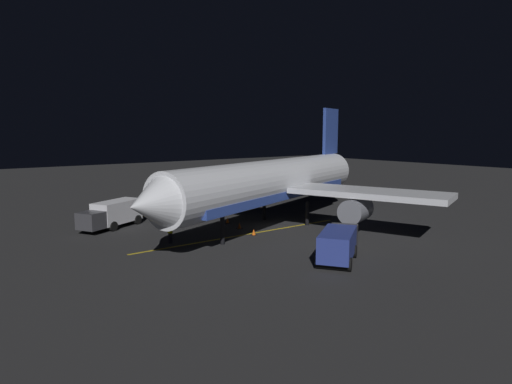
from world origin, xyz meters
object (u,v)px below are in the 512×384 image
object	(u,v)px
traffic_cone_near_left	(227,221)
catering_truck	(339,244)
traffic_cone_near_right	(254,232)
ground_crew_worker	(170,232)
airliner	(276,183)
traffic_cone_far	(171,220)
traffic_cone_under_wing	(239,226)
baggage_truck	(113,214)

from	to	relation	value
traffic_cone_near_left	catering_truck	bearing A→B (deg)	176.69
traffic_cone_near_right	ground_crew_worker	bearing A→B (deg)	74.58
airliner	traffic_cone_far	bearing A→B (deg)	43.85
traffic_cone_near_right	traffic_cone_under_wing	world-z (taller)	same
airliner	baggage_truck	bearing A→B (deg)	56.17
traffic_cone_far	ground_crew_worker	bearing A→B (deg)	153.13
ground_crew_worker	traffic_cone_near_right	size ratio (longest dim) A/B	3.16
ground_crew_worker	traffic_cone_far	bearing A→B (deg)	-26.87
catering_truck	traffic_cone_near_right	distance (m)	9.64
traffic_cone_near_left	airliner	bearing A→B (deg)	-141.43
baggage_truck	catering_truck	size ratio (longest dim) A/B	1.04
traffic_cone_under_wing	traffic_cone_far	bearing A→B (deg)	29.47
traffic_cone_near_left	traffic_cone_far	world-z (taller)	same
catering_truck	traffic_cone_far	size ratio (longest dim) A/B	11.89
traffic_cone_under_wing	traffic_cone_far	size ratio (longest dim) A/B	1.00
airliner	traffic_cone_near_right	distance (m)	5.95
airliner	traffic_cone_near_left	distance (m)	6.24
airliner	traffic_cone_far	xyz separation A→B (m)	(7.61, 7.31, -3.91)
baggage_truck	catering_truck	bearing A→B (deg)	-156.11
traffic_cone_near_left	traffic_cone_near_right	bearing A→B (deg)	169.44
airliner	traffic_cone_near_right	bearing A→B (deg)	114.45
airliner	traffic_cone_far	size ratio (longest dim) A/B	63.65
catering_truck	traffic_cone_near_right	xyz separation A→B (m)	(9.59, 0.17, -0.93)
ground_crew_worker	traffic_cone_far	distance (m)	8.46
baggage_truck	traffic_cone_near_left	size ratio (longest dim) A/B	12.34
catering_truck	traffic_cone_far	bearing A→B (deg)	10.10
traffic_cone_near_right	traffic_cone_under_wing	size ratio (longest dim) A/B	1.00
traffic_cone_far	traffic_cone_near_left	bearing A→B (deg)	-131.66
traffic_cone_far	catering_truck	bearing A→B (deg)	-169.90
baggage_truck	traffic_cone_near_right	distance (m)	13.61
baggage_truck	traffic_cone_under_wing	xyz separation A→B (m)	(-7.56, -9.20, -1.04)
baggage_truck	catering_truck	world-z (taller)	baggage_truck
ground_crew_worker	baggage_truck	bearing A→B (deg)	11.04
traffic_cone_near_left	traffic_cone_under_wing	xyz separation A→B (m)	(-2.79, 0.55, 0.00)
baggage_truck	traffic_cone_under_wing	distance (m)	11.95
catering_truck	traffic_cone_near_right	size ratio (longest dim) A/B	11.89
catering_truck	traffic_cone_under_wing	xyz separation A→B (m)	(12.46, -0.33, -0.93)
baggage_truck	ground_crew_worker	world-z (taller)	baggage_truck
traffic_cone_under_wing	ground_crew_worker	bearing A→B (deg)	97.00
airliner	traffic_cone_far	world-z (taller)	airliner
traffic_cone_near_right	airliner	bearing A→B (deg)	-65.55
traffic_cone_near_left	traffic_cone_near_right	world-z (taller)	same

